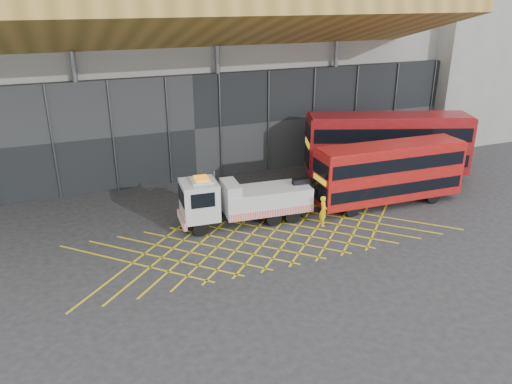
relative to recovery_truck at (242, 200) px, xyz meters
name	(u,v)px	position (x,y,z in m)	size (l,w,h in m)	color
ground_plane	(217,247)	(-2.44, -2.51, -1.56)	(120.00, 120.00, 0.00)	#272729
road_markings	(269,238)	(0.76, -2.51, -1.56)	(23.16, 7.16, 0.01)	yellow
construction_building	(168,51)	(-0.52, 15.88, 7.41)	(55.00, 23.97, 18.00)	gray
east_building	(471,31)	(29.56, 13.49, 8.44)	(15.00, 12.00, 20.00)	gray
recovery_truck	(242,200)	(0.00, 0.00, 0.00)	(9.75, 2.94, 3.38)	black
bus_towed	(389,171)	(10.35, -0.77, 0.79)	(10.51, 2.84, 4.24)	#9E0F0C
bus_second	(387,143)	(13.36, 3.70, 1.22)	(12.52, 6.92, 5.02)	maroon
worker	(323,211)	(4.60, -2.16, -0.59)	(0.71, 0.46, 1.94)	yellow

